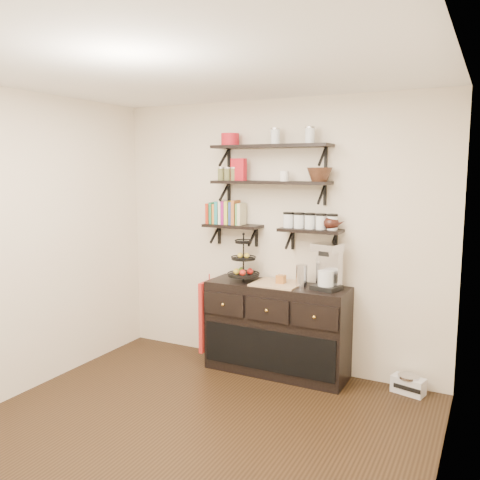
% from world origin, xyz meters
% --- Properties ---
extents(floor, '(3.50, 3.50, 0.00)m').
position_xyz_m(floor, '(0.00, 0.00, 0.00)').
color(floor, black).
rests_on(floor, ground).
extents(ceiling, '(3.50, 3.50, 0.02)m').
position_xyz_m(ceiling, '(0.00, 0.00, 2.70)').
color(ceiling, white).
rests_on(ceiling, back_wall).
extents(back_wall, '(3.50, 0.02, 2.70)m').
position_xyz_m(back_wall, '(0.00, 1.75, 1.35)').
color(back_wall, beige).
rests_on(back_wall, ground).
extents(left_wall, '(0.02, 3.50, 2.70)m').
position_xyz_m(left_wall, '(-1.75, 0.00, 1.35)').
color(left_wall, beige).
rests_on(left_wall, ground).
extents(right_wall, '(0.02, 3.50, 2.70)m').
position_xyz_m(right_wall, '(1.75, 0.00, 1.35)').
color(right_wall, beige).
rests_on(right_wall, ground).
extents(shelf_top, '(1.20, 0.27, 0.23)m').
position_xyz_m(shelf_top, '(0.00, 1.62, 2.23)').
color(shelf_top, black).
rests_on(shelf_top, back_wall).
extents(shelf_mid, '(1.20, 0.27, 0.23)m').
position_xyz_m(shelf_mid, '(0.00, 1.62, 1.88)').
color(shelf_mid, black).
rests_on(shelf_mid, back_wall).
extents(shelf_low_left, '(0.60, 0.25, 0.23)m').
position_xyz_m(shelf_low_left, '(-0.42, 1.63, 1.43)').
color(shelf_low_left, black).
rests_on(shelf_low_left, back_wall).
extents(shelf_low_right, '(0.60, 0.25, 0.23)m').
position_xyz_m(shelf_low_right, '(0.42, 1.63, 1.43)').
color(shelf_low_right, black).
rests_on(shelf_low_right, back_wall).
extents(cookbooks, '(0.40, 0.15, 0.26)m').
position_xyz_m(cookbooks, '(-0.49, 1.63, 1.57)').
color(cookbooks, '#AE2812').
rests_on(cookbooks, shelf_low_left).
extents(glass_canisters, '(0.54, 0.10, 0.13)m').
position_xyz_m(glass_canisters, '(0.41, 1.63, 1.51)').
color(glass_canisters, silver).
rests_on(glass_canisters, shelf_low_right).
extents(sideboard, '(1.40, 0.50, 0.92)m').
position_xyz_m(sideboard, '(0.13, 1.51, 0.45)').
color(sideboard, black).
rests_on(sideboard, floor).
extents(fruit_stand, '(0.32, 0.32, 0.46)m').
position_xyz_m(fruit_stand, '(-0.24, 1.52, 1.06)').
color(fruit_stand, black).
rests_on(fruit_stand, sideboard).
extents(candle, '(0.08, 0.08, 0.08)m').
position_xyz_m(candle, '(0.17, 1.51, 0.96)').
color(candle, '#9D5C24').
rests_on(candle, sideboard).
extents(coffee_maker, '(0.28, 0.28, 0.44)m').
position_xyz_m(coffee_maker, '(0.62, 1.54, 1.11)').
color(coffee_maker, black).
rests_on(coffee_maker, sideboard).
extents(thermal_carafe, '(0.11, 0.11, 0.22)m').
position_xyz_m(thermal_carafe, '(0.38, 1.49, 1.01)').
color(thermal_carafe, silver).
rests_on(thermal_carafe, sideboard).
extents(apron, '(0.04, 0.31, 0.73)m').
position_xyz_m(apron, '(-0.60, 1.41, 0.52)').
color(apron, '#B52B13').
rests_on(apron, sideboard).
extents(radio, '(0.31, 0.23, 0.17)m').
position_xyz_m(radio, '(1.38, 1.61, 0.09)').
color(radio, silver).
rests_on(radio, floor).
extents(recipe_box, '(0.17, 0.09, 0.22)m').
position_xyz_m(recipe_box, '(-0.35, 1.61, 2.01)').
color(recipe_box, '#AD131F').
rests_on(recipe_box, shelf_mid).
extents(walnut_bowl, '(0.24, 0.24, 0.13)m').
position_xyz_m(walnut_bowl, '(0.50, 1.61, 1.96)').
color(walnut_bowl, black).
rests_on(walnut_bowl, shelf_mid).
extents(ramekins, '(0.09, 0.09, 0.10)m').
position_xyz_m(ramekins, '(0.15, 1.61, 1.95)').
color(ramekins, white).
rests_on(ramekins, shelf_mid).
extents(teapot, '(0.23, 0.19, 0.15)m').
position_xyz_m(teapot, '(0.62, 1.63, 1.52)').
color(teapot, black).
rests_on(teapot, shelf_low_right).
extents(red_pot, '(0.18, 0.18, 0.12)m').
position_xyz_m(red_pot, '(-0.44, 1.61, 2.31)').
color(red_pot, '#AD131F').
rests_on(red_pot, shelf_top).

